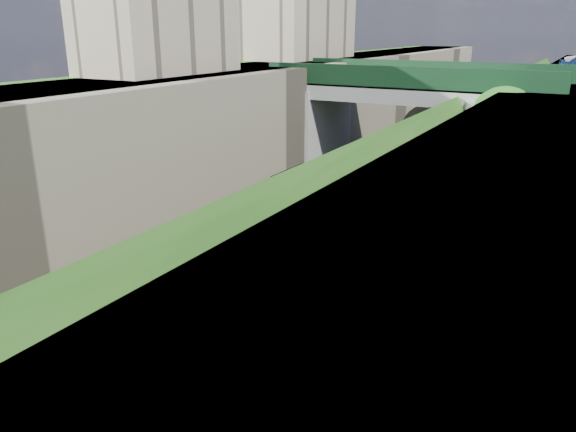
{
  "coord_description": "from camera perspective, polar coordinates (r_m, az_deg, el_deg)",
  "views": [
    {
      "loc": [
        9.92,
        -8.06,
        9.13
      ],
      "look_at": [
        0.0,
        9.79,
        2.28
      ],
      "focal_mm": 35.0,
      "sensor_mm": 36.0,
      "label": 1
    }
  ],
  "objects": [
    {
      "name": "tender",
      "position": [
        25.37,
        7.61,
        1.15
      ],
      "size": [
        2.7,
        6.0,
        3.05
      ],
      "color": "black",
      "rests_on": "trackbed"
    },
    {
      "name": "locomotive",
      "position": [
        18.99,
        -0.66,
        -3.85
      ],
      "size": [
        3.1,
        10.22,
        3.83
      ],
      "color": "black",
      "rests_on": "trackbed"
    },
    {
      "name": "road_bridge",
      "position": [
        33.68,
        13.44,
        9.41
      ],
      "size": [
        16.0,
        6.4,
        7.25
      ],
      "color": "gray",
      "rests_on": "ground"
    },
    {
      "name": "embankment_slope",
      "position": [
        29.39,
        18.79,
        5.03
      ],
      "size": [
        4.45,
        90.0,
        6.36
      ],
      "color": "#1E4714",
      "rests_on": "ground"
    },
    {
      "name": "coach_rear",
      "position": [
        73.67,
        22.6,
        11.65
      ],
      "size": [
        2.9,
        18.0,
        3.7
      ],
      "color": "black",
      "rests_on": "trackbed"
    },
    {
      "name": "retaining_wall",
      "position": [
        32.51,
        0.26,
        8.57
      ],
      "size": [
        1.0,
        90.0,
        7.0
      ],
      "primitive_type": "cube",
      "color": "#756B56",
      "rests_on": "ground"
    },
    {
      "name": "street_plateau_left",
      "position": [
        34.31,
        -4.93,
        9.03
      ],
      "size": [
        6.0,
        90.0,
        7.0
      ],
      "primitive_type": "cube",
      "color": "#262628",
      "rests_on": "ground"
    },
    {
      "name": "trackbed",
      "position": [
        31.1,
        9.17,
        1.42
      ],
      "size": [
        10.0,
        90.0,
        0.2
      ],
      "primitive_type": "cube",
      "color": "#473F38",
      "rests_on": "ground"
    },
    {
      "name": "building_near",
      "position": [
        29.39,
        -12.94,
        17.85
      ],
      "size": [
        4.0,
        8.0,
        4.0
      ],
      "primitive_type": "cube",
      "color": "gray",
      "rests_on": "street_plateau_left"
    },
    {
      "name": "building_far",
      "position": [
        43.2,
        0.89,
        19.69
      ],
      "size": [
        5.0,
        10.0,
        6.0
      ],
      "primitive_type": "cube",
      "color": "gray",
      "rests_on": "street_plateau_left"
    },
    {
      "name": "tree",
      "position": [
        30.38,
        21.41,
        8.8
      ],
      "size": [
        3.6,
        3.8,
        6.6
      ],
      "color": "black",
      "rests_on": "ground"
    },
    {
      "name": "track_right",
      "position": [
        30.7,
        11.28,
        1.35
      ],
      "size": [
        2.5,
        90.0,
        0.2
      ],
      "color": "black",
      "rests_on": "trackbed"
    },
    {
      "name": "track_left",
      "position": [
        31.76,
        5.8,
        2.2
      ],
      "size": [
        2.5,
        90.0,
        0.2
      ],
      "color": "black",
      "rests_on": "trackbed"
    },
    {
      "name": "coach_middle",
      "position": [
        55.17,
        20.03,
        10.07
      ],
      "size": [
        2.9,
        18.0,
        3.7
      ],
      "color": "black",
      "rests_on": "trackbed"
    },
    {
      "name": "ground",
      "position": [
        15.71,
        -18.57,
        -18.11
      ],
      "size": [
        160.0,
        160.0,
        0.0
      ],
      "primitive_type": "plane",
      "color": "#1E4714",
      "rests_on": "ground"
    },
    {
      "name": "coach_front",
      "position": [
        36.96,
        14.96,
        6.87
      ],
      "size": [
        2.9,
        18.0,
        3.7
      ],
      "color": "black",
      "rests_on": "trackbed"
    }
  ]
}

